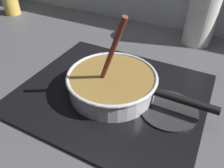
% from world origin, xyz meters
% --- Properties ---
extents(ground, '(2.40, 1.60, 0.04)m').
position_xyz_m(ground, '(0.00, 0.00, -0.02)').
color(ground, '#4C4C51').
extents(hob_plate, '(0.56, 0.48, 0.01)m').
position_xyz_m(hob_plate, '(0.07, 0.19, 0.01)').
color(hob_plate, black).
rests_on(hob_plate, ground).
extents(burner_ring, '(0.21, 0.21, 0.01)m').
position_xyz_m(burner_ring, '(0.07, 0.19, 0.02)').
color(burner_ring, '#592D0C').
rests_on(burner_ring, hob_plate).
extents(spare_burner, '(0.16, 0.16, 0.01)m').
position_xyz_m(spare_burner, '(0.25, 0.19, 0.01)').
color(spare_burner, '#262628').
rests_on(spare_burner, hob_plate).
extents(cooking_pan, '(0.44, 0.27, 0.27)m').
position_xyz_m(cooking_pan, '(0.07, 0.19, 0.05)').
color(cooking_pan, silver).
rests_on(cooking_pan, hob_plate).
extents(condiment_jar, '(0.09, 0.09, 0.13)m').
position_xyz_m(condiment_jar, '(-0.75, 0.56, 0.06)').
color(condiment_jar, gold).
rests_on(condiment_jar, ground).
extents(paper_towel_roll, '(0.12, 0.12, 0.28)m').
position_xyz_m(paper_towel_roll, '(0.24, 0.67, 0.14)').
color(paper_towel_roll, white).
rests_on(paper_towel_roll, ground).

